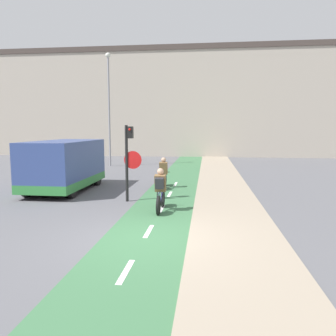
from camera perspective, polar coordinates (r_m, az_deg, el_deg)
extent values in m
plane|color=#5B5B60|center=(8.48, -3.99, -12.09)|extent=(120.00, 120.00, 0.00)
cube|color=#3D7047|center=(8.47, -3.99, -12.02)|extent=(2.17, 60.00, 0.02)
cube|color=white|center=(6.65, -7.36, -17.43)|extent=(0.12, 1.10, 0.00)
cube|color=white|center=(8.93, -3.38, -10.92)|extent=(0.12, 1.10, 0.00)
cube|color=white|center=(11.31, -1.13, -7.08)|extent=(0.12, 1.10, 0.00)
cube|color=white|center=(13.73, 0.31, -4.57)|extent=(0.12, 1.10, 0.00)
cube|color=white|center=(16.17, 1.31, -2.82)|extent=(0.12, 1.10, 0.00)
cube|color=gray|center=(8.37, 11.94, -12.30)|extent=(2.40, 60.00, 0.05)
cube|color=#B2A899|center=(34.29, 4.32, 10.75)|extent=(60.00, 5.00, 10.11)
cube|color=#473D38|center=(35.04, 4.40, 19.43)|extent=(60.00, 5.20, 0.50)
cylinder|color=black|center=(12.38, -7.20, 0.75)|extent=(0.11, 0.11, 2.88)
cube|color=black|center=(12.27, -6.58, 6.17)|extent=(0.20, 0.20, 0.44)
sphere|color=red|center=(12.17, -6.71, 6.68)|extent=(0.09, 0.09, 0.09)
cone|color=red|center=(12.31, -6.16, 1.40)|extent=(0.67, 0.01, 0.67)
cone|color=silver|center=(12.31, -6.15, 1.40)|extent=(0.60, 0.02, 0.60)
cylinder|color=gray|center=(24.42, -10.21, 9.51)|extent=(0.14, 0.14, 7.81)
sphere|color=silver|center=(24.93, -10.42, 18.76)|extent=(0.36, 0.36, 0.36)
cylinder|color=black|center=(10.50, -1.69, -6.55)|extent=(0.07, 0.62, 0.62)
cylinder|color=black|center=(11.53, -0.90, -5.33)|extent=(0.07, 0.62, 0.62)
cylinder|color=navy|center=(11.18, -1.13, -4.87)|extent=(0.04, 0.68, 0.39)
cylinder|color=navy|center=(10.70, -1.50, -5.32)|extent=(0.04, 0.35, 0.41)
cylinder|color=navy|center=(10.98, -1.25, -4.05)|extent=(0.04, 0.99, 0.07)
cylinder|color=navy|center=(10.70, -1.52, -6.34)|extent=(0.04, 0.41, 0.05)
cylinder|color=black|center=(11.46, -0.91, -3.41)|extent=(0.46, 0.03, 0.03)
cube|color=brown|center=(10.82, -1.34, -2.63)|extent=(0.36, 0.31, 0.59)
sphere|color=tan|center=(10.80, -1.32, -0.61)|extent=(0.22, 0.22, 0.22)
cylinder|color=#232328|center=(10.87, -1.89, -4.85)|extent=(0.04, 0.07, 0.39)
cylinder|color=#232328|center=(10.85, -0.84, -4.88)|extent=(0.04, 0.07, 0.39)
cube|color=#28282D|center=(10.64, -1.48, -2.68)|extent=(0.28, 0.23, 0.39)
cylinder|color=black|center=(14.66, -1.03, -2.73)|extent=(0.07, 0.60, 0.60)
cylinder|color=black|center=(15.69, -0.50, -2.08)|extent=(0.07, 0.60, 0.60)
cylinder|color=navy|center=(15.35, -0.66, -1.69)|extent=(0.04, 0.68, 0.38)
cylinder|color=navy|center=(14.86, -0.91, -1.91)|extent=(0.04, 0.35, 0.40)
cylinder|color=navy|center=(15.16, -0.74, -1.08)|extent=(0.04, 0.98, 0.07)
cylinder|color=navy|center=(14.85, -0.92, -2.63)|extent=(0.04, 0.41, 0.05)
cylinder|color=black|center=(15.64, -0.50, -0.70)|extent=(0.46, 0.03, 0.03)
cube|color=brown|center=(15.01, -0.80, -0.02)|extent=(0.36, 0.31, 0.59)
sphere|color=tan|center=(15.01, -0.78, 1.43)|extent=(0.22, 0.22, 0.22)
cylinder|color=#232328|center=(15.04, -1.19, -1.62)|extent=(0.04, 0.07, 0.38)
cylinder|color=#232328|center=(15.02, -0.44, -1.63)|extent=(0.04, 0.07, 0.38)
cube|color=#334784|center=(15.19, -17.56, 0.82)|extent=(2.15, 4.66, 1.97)
cube|color=#33843D|center=(15.29, -17.45, -2.17)|extent=(2.16, 4.67, 0.36)
cube|color=black|center=(17.29, -14.46, 2.78)|extent=(1.93, 0.04, 0.70)
cylinder|color=black|center=(17.07, -18.32, -1.54)|extent=(0.18, 0.70, 0.70)
cylinder|color=black|center=(16.34, -12.18, -1.71)|extent=(0.18, 0.70, 0.70)
cylinder|color=black|center=(14.42, -23.42, -3.27)|extent=(0.18, 0.70, 0.70)
cylinder|color=black|center=(13.55, -16.34, -3.59)|extent=(0.18, 0.70, 0.70)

